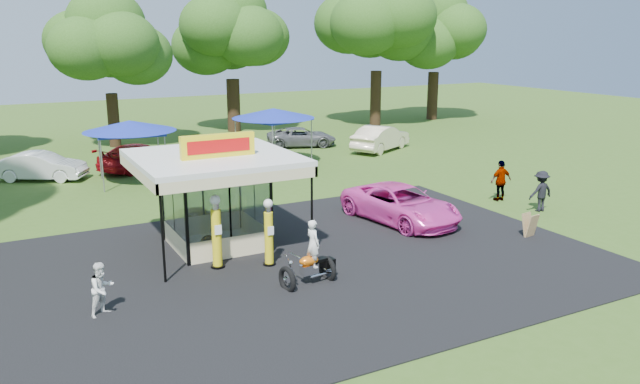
{
  "coord_description": "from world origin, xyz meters",
  "views": [
    {
      "loc": [
        -8.77,
        -15.67,
        7.5
      ],
      "look_at": [
        1.69,
        4.0,
        1.81
      ],
      "focal_mm": 35.0,
      "sensor_mm": 36.0,
      "label": 1
    }
  ],
  "objects_px": {
    "spectator_east_b": "(501,181)",
    "bg_car_a": "(41,166)",
    "gas_station_kiosk": "(215,199)",
    "tent_east": "(273,114)",
    "gas_pump_left": "(217,234)",
    "tent_west": "(130,127)",
    "bg_car_c": "(216,153)",
    "bg_car_d": "(301,137)",
    "a_frame_sign": "(530,225)",
    "spectator_west": "(102,289)",
    "bg_car_b": "(140,157)",
    "gas_pump_right": "(269,234)",
    "spectator_east_a": "(541,191)",
    "motorcycle": "(311,259)",
    "pink_sedan": "(401,204)",
    "kiosk_car": "(199,218)",
    "bg_car_e": "(381,138)"
  },
  "relations": [
    {
      "from": "gas_station_kiosk",
      "to": "tent_east",
      "type": "bearing_deg",
      "value": 57.88
    },
    {
      "from": "spectator_east_b",
      "to": "tent_east",
      "type": "bearing_deg",
      "value": -60.34
    },
    {
      "from": "bg_car_b",
      "to": "a_frame_sign",
      "type": "bearing_deg",
      "value": 179.61
    },
    {
      "from": "a_frame_sign",
      "to": "tent_east",
      "type": "relative_size",
      "value": 0.19
    },
    {
      "from": "motorcycle",
      "to": "a_frame_sign",
      "type": "height_order",
      "value": "motorcycle"
    },
    {
      "from": "tent_east",
      "to": "spectator_east_b",
      "type": "bearing_deg",
      "value": -64.09
    },
    {
      "from": "gas_pump_left",
      "to": "motorcycle",
      "type": "relative_size",
      "value": 1.18
    },
    {
      "from": "spectator_west",
      "to": "a_frame_sign",
      "type": "bearing_deg",
      "value": -30.64
    },
    {
      "from": "pink_sedan",
      "to": "bg_car_e",
      "type": "relative_size",
      "value": 1.07
    },
    {
      "from": "kiosk_car",
      "to": "spectator_west",
      "type": "height_order",
      "value": "spectator_west"
    },
    {
      "from": "spectator_west",
      "to": "pink_sedan",
      "type": "bearing_deg",
      "value": -13.09
    },
    {
      "from": "pink_sedan",
      "to": "spectator_east_a",
      "type": "height_order",
      "value": "spectator_east_a"
    },
    {
      "from": "gas_pump_right",
      "to": "kiosk_car",
      "type": "relative_size",
      "value": 0.81
    },
    {
      "from": "motorcycle",
      "to": "spectator_east_b",
      "type": "height_order",
      "value": "motorcycle"
    },
    {
      "from": "gas_pump_right",
      "to": "spectator_east_a",
      "type": "relative_size",
      "value": 1.28
    },
    {
      "from": "bg_car_a",
      "to": "motorcycle",
      "type": "bearing_deg",
      "value": -133.11
    },
    {
      "from": "motorcycle",
      "to": "spectator_east_b",
      "type": "distance_m",
      "value": 13.06
    },
    {
      "from": "gas_station_kiosk",
      "to": "bg_car_b",
      "type": "relative_size",
      "value": 1.06
    },
    {
      "from": "motorcycle",
      "to": "bg_car_b",
      "type": "relative_size",
      "value": 0.42
    },
    {
      "from": "gas_pump_right",
      "to": "pink_sedan",
      "type": "bearing_deg",
      "value": 17.06
    },
    {
      "from": "a_frame_sign",
      "to": "bg_car_a",
      "type": "xyz_separation_m",
      "value": [
        -15.44,
        18.96,
        0.28
      ]
    },
    {
      "from": "kiosk_car",
      "to": "bg_car_d",
      "type": "xyz_separation_m",
      "value": [
        11.84,
        14.82,
        0.17
      ]
    },
    {
      "from": "gas_pump_left",
      "to": "tent_west",
      "type": "xyz_separation_m",
      "value": [
        0.14,
        13.61,
        1.73
      ]
    },
    {
      "from": "spectator_west",
      "to": "bg_car_b",
      "type": "bearing_deg",
      "value": 46.13
    },
    {
      "from": "gas_station_kiosk",
      "to": "tent_west",
      "type": "distance_m",
      "value": 11.58
    },
    {
      "from": "pink_sedan",
      "to": "kiosk_car",
      "type": "bearing_deg",
      "value": 151.67
    },
    {
      "from": "spectator_east_a",
      "to": "tent_west",
      "type": "bearing_deg",
      "value": -40.35
    },
    {
      "from": "pink_sedan",
      "to": "bg_car_d",
      "type": "bearing_deg",
      "value": 68.51
    },
    {
      "from": "pink_sedan",
      "to": "bg_car_c",
      "type": "relative_size",
      "value": 1.22
    },
    {
      "from": "bg_car_c",
      "to": "bg_car_d",
      "type": "bearing_deg",
      "value": -66.48
    },
    {
      "from": "gas_pump_left",
      "to": "tent_west",
      "type": "bearing_deg",
      "value": 89.43
    },
    {
      "from": "gas_pump_right",
      "to": "motorcycle",
      "type": "relative_size",
      "value": 1.08
    },
    {
      "from": "gas_pump_left",
      "to": "spectator_east_b",
      "type": "bearing_deg",
      "value": 8.27
    },
    {
      "from": "bg_car_a",
      "to": "bg_car_b",
      "type": "distance_m",
      "value": 5.17
    },
    {
      "from": "spectator_east_a",
      "to": "bg_car_e",
      "type": "xyz_separation_m",
      "value": [
        1.87,
        15.35,
        -0.06
      ]
    },
    {
      "from": "spectator_west",
      "to": "bg_car_d",
      "type": "distance_m",
      "value": 26.68
    },
    {
      "from": "tent_west",
      "to": "bg_car_b",
      "type": "bearing_deg",
      "value": 71.07
    },
    {
      "from": "bg_car_c",
      "to": "bg_car_a",
      "type": "bearing_deg",
      "value": 84.24
    },
    {
      "from": "kiosk_car",
      "to": "tent_west",
      "type": "relative_size",
      "value": 0.61
    },
    {
      "from": "tent_west",
      "to": "tent_east",
      "type": "xyz_separation_m",
      "value": [
        8.23,
        0.7,
        0.08
      ]
    },
    {
      "from": "pink_sedan",
      "to": "bg_car_a",
      "type": "xyz_separation_m",
      "value": [
        -12.29,
        15.02,
        -0.01
      ]
    },
    {
      "from": "motorcycle",
      "to": "bg_car_c",
      "type": "height_order",
      "value": "motorcycle"
    },
    {
      "from": "tent_west",
      "to": "tent_east",
      "type": "distance_m",
      "value": 8.26
    },
    {
      "from": "tent_west",
      "to": "gas_station_kiosk",
      "type": "bearing_deg",
      "value": -87.17
    },
    {
      "from": "gas_station_kiosk",
      "to": "bg_car_d",
      "type": "xyz_separation_m",
      "value": [
        11.84,
        17.02,
        -1.13
      ]
    },
    {
      "from": "gas_pump_left",
      "to": "bg_car_a",
      "type": "xyz_separation_m",
      "value": [
        -3.97,
        16.51,
        -0.46
      ]
    },
    {
      "from": "spectator_east_b",
      "to": "bg_car_a",
      "type": "relative_size",
      "value": 0.42
    },
    {
      "from": "bg_car_b",
      "to": "bg_car_e",
      "type": "bearing_deg",
      "value": -123.81
    },
    {
      "from": "spectator_east_b",
      "to": "gas_pump_left",
      "type": "bearing_deg",
      "value": 12.02
    },
    {
      "from": "spectator_east_a",
      "to": "gas_pump_right",
      "type": "bearing_deg",
      "value": 5.38
    }
  ]
}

